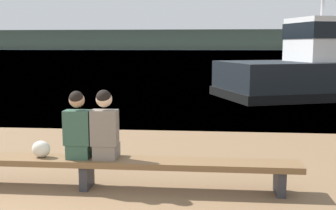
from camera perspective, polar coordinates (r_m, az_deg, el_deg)
water_surface at (r=129.85m, az=4.52°, el=7.26°), size 240.00×240.00×0.00m
far_shoreline at (r=179.83m, az=4.78°, el=8.81°), size 600.00×12.00×8.15m
bench_main at (r=6.16m, az=-10.99°, el=-7.83°), size 6.01×0.45×0.43m
person_left at (r=6.08m, az=-12.06°, el=-3.10°), size 0.37×0.40×0.97m
person_right at (r=5.97m, az=-8.53°, el=-3.05°), size 0.37×0.40×0.99m
shopping_bag at (r=6.33m, az=-16.80°, el=-5.73°), size 0.27×0.18×0.24m
tugboat_red at (r=17.68m, az=19.74°, el=4.24°), size 8.41×6.08×6.32m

